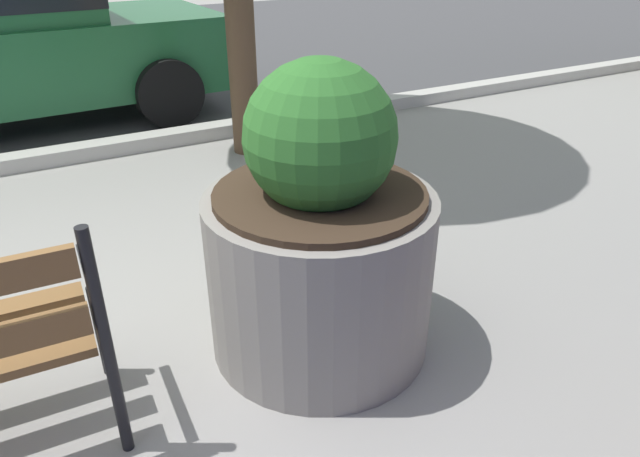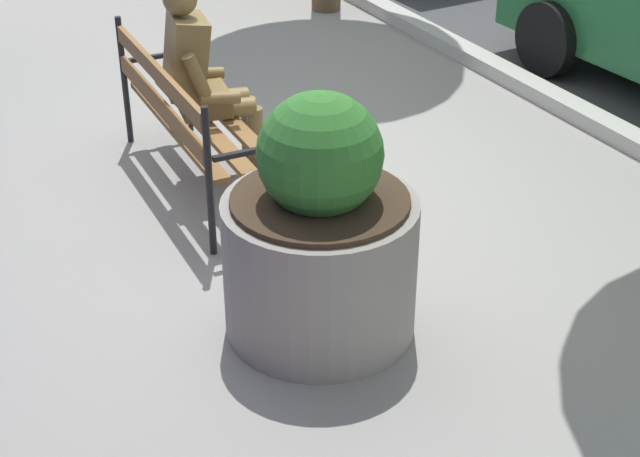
{
  "view_description": "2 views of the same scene",
  "coord_description": "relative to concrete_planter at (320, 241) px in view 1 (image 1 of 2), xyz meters",
  "views": [
    {
      "loc": [
        0.52,
        -2.1,
        1.78
      ],
      "look_at": [
        1.57,
        -0.14,
        0.6
      ],
      "focal_mm": 32.81,
      "sensor_mm": 36.0,
      "label": 1
    },
    {
      "loc": [
        5.31,
        -2.1,
        3.06
      ],
      "look_at": [
        1.57,
        -0.14,
        0.6
      ],
      "focal_mm": 54.38,
      "sensor_mm": 36.0,
      "label": 2
    }
  ],
  "objects": [
    {
      "name": "concrete_planter",
      "position": [
        0.0,
        0.0,
        0.0
      ],
      "size": [
        1.0,
        1.0,
        1.33
      ],
      "color": "gray",
      "rests_on": "ground"
    }
  ]
}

